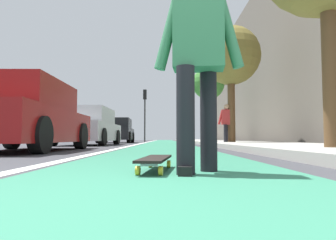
% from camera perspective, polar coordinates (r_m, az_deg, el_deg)
% --- Properties ---
extents(ground_plane, '(80.00, 80.00, 0.00)m').
position_cam_1_polar(ground_plane, '(11.10, -0.61, -4.83)').
color(ground_plane, '#38383D').
extents(bike_lane_paint, '(56.00, 2.17, 0.00)m').
position_cam_1_polar(bike_lane_paint, '(25.10, -0.61, -4.04)').
color(bike_lane_paint, '#2D7256').
rests_on(bike_lane_paint, ground).
extents(lane_stripe_white, '(52.00, 0.16, 0.01)m').
position_cam_1_polar(lane_stripe_white, '(21.14, -3.98, -4.14)').
color(lane_stripe_white, silver).
rests_on(lane_stripe_white, ground).
extents(sidewalk_curb, '(52.00, 3.20, 0.13)m').
position_cam_1_polar(sidewalk_curb, '(19.35, 8.67, -4.00)').
color(sidewalk_curb, '#9E9B93').
rests_on(sidewalk_curb, ground).
extents(building_facade, '(40.00, 1.20, 8.86)m').
position_cam_1_polar(building_facade, '(24.19, 13.48, 6.57)').
color(building_facade, '#625A50').
rests_on(building_facade, ground).
extents(skateboard, '(0.86, 0.29, 0.11)m').
position_cam_1_polar(skateboard, '(2.58, -2.36, -7.38)').
color(skateboard, yellow).
rests_on(skateboard, ground).
extents(skater_person, '(0.44, 0.72, 1.64)m').
position_cam_1_polar(skater_person, '(2.53, 5.60, 11.85)').
color(skater_person, black).
rests_on(skater_person, ground).
extents(parked_car_near, '(4.20, 1.99, 1.49)m').
position_cam_1_polar(parked_car_near, '(7.31, -25.19, 0.43)').
color(parked_car_near, maroon).
rests_on(parked_car_near, ground).
extents(parked_car_mid, '(4.56, 2.10, 1.48)m').
position_cam_1_polar(parked_car_mid, '(12.87, -14.53, -1.34)').
color(parked_car_mid, '#B7B7BC').
rests_on(parked_car_mid, ground).
extents(parked_car_far, '(4.21, 2.07, 1.50)m').
position_cam_1_polar(parked_car_far, '(19.36, -9.50, -2.04)').
color(parked_car_far, black).
rests_on(parked_car_far, ground).
extents(traffic_light, '(0.33, 0.28, 4.29)m').
position_cam_1_polar(traffic_light, '(25.49, -4.30, 2.65)').
color(traffic_light, '#2D2D2D').
rests_on(traffic_light, ground).
extents(street_tree_mid, '(2.42, 2.42, 4.88)m').
position_cam_1_polar(street_tree_mid, '(13.17, 11.53, 11.44)').
color(street_tree_mid, brown).
rests_on(street_tree_mid, ground).
extents(street_tree_far, '(2.00, 2.00, 4.69)m').
position_cam_1_polar(street_tree_far, '(19.38, 7.50, 6.54)').
color(street_tree_far, brown).
rests_on(street_tree_far, ground).
extents(pedestrian_distant, '(0.47, 0.72, 1.66)m').
position_cam_1_polar(pedestrian_distant, '(12.72, 10.82, -0.31)').
color(pedestrian_distant, black).
rests_on(pedestrian_distant, ground).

